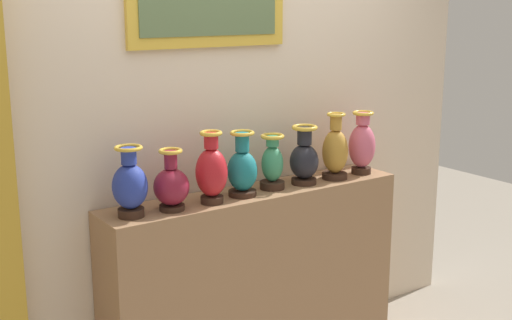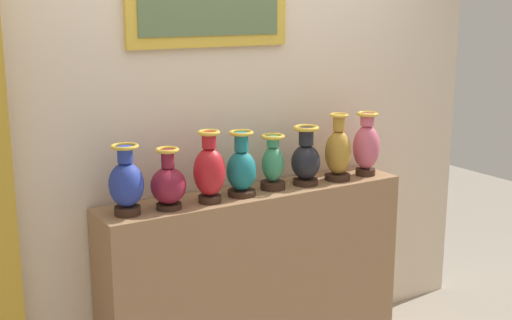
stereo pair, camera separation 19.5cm
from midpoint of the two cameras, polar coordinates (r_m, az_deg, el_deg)
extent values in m
cube|color=#99704C|center=(3.95, 1.43, -9.89)|extent=(1.80, 0.34, 1.04)
cube|color=beige|center=(3.88, -0.33, 4.32)|extent=(3.42, 0.10, 2.94)
cylinder|color=#382319|center=(3.40, -9.04, -4.18)|extent=(0.13, 0.13, 0.04)
ellipsoid|color=#263899|center=(3.37, -9.12, -2.05)|extent=(0.17, 0.17, 0.22)
cylinder|color=#263899|center=(3.33, -9.21, 0.44)|extent=(0.07, 0.07, 0.08)
torus|color=gold|center=(3.32, -9.24, 1.12)|extent=(0.14, 0.14, 0.02)
cylinder|color=#382319|center=(3.48, -5.66, -3.85)|extent=(0.13, 0.13, 0.03)
ellipsoid|color=maroon|center=(3.45, -5.70, -2.14)|extent=(0.18, 0.18, 0.19)
cylinder|color=maroon|center=(3.41, -5.75, 0.10)|extent=(0.07, 0.07, 0.09)
torus|color=gold|center=(3.40, -5.77, 0.82)|extent=(0.12, 0.12, 0.02)
cylinder|color=#382319|center=(3.57, -2.30, -3.26)|extent=(0.12, 0.12, 0.04)
ellipsoid|color=red|center=(3.53, -2.32, -1.00)|extent=(0.17, 0.17, 0.25)
cylinder|color=red|center=(3.49, -2.35, 1.64)|extent=(0.07, 0.07, 0.08)
torus|color=gold|center=(3.48, -2.36, 2.28)|extent=(0.12, 0.12, 0.02)
cylinder|color=#382319|center=(3.69, 0.30, -2.76)|extent=(0.15, 0.15, 0.03)
ellipsoid|color=#19727A|center=(3.66, 0.31, -0.91)|extent=(0.16, 0.16, 0.22)
cylinder|color=#19727A|center=(3.62, 0.31, 1.50)|extent=(0.07, 0.07, 0.10)
torus|color=gold|center=(3.61, 0.31, 2.27)|extent=(0.13, 0.13, 0.02)
cylinder|color=#382319|center=(3.82, 2.86, -2.12)|extent=(0.14, 0.14, 0.04)
ellipsoid|color=#388C60|center=(3.79, 2.88, -0.35)|extent=(0.12, 0.12, 0.20)
cylinder|color=#388C60|center=(3.76, 2.91, 1.55)|extent=(0.07, 0.07, 0.06)
torus|color=gold|center=(3.76, 2.91, 1.96)|extent=(0.13, 0.13, 0.02)
cylinder|color=#382319|center=(3.93, 5.55, -1.82)|extent=(0.14, 0.14, 0.03)
ellipsoid|color=black|center=(3.90, 5.59, -0.18)|extent=(0.17, 0.17, 0.20)
cylinder|color=black|center=(3.87, 5.64, 1.95)|extent=(0.08, 0.08, 0.10)
torus|color=gold|center=(3.86, 5.65, 2.66)|extent=(0.15, 0.15, 0.02)
cylinder|color=#382319|center=(4.05, 8.16, -1.40)|extent=(0.15, 0.15, 0.03)
ellipsoid|color=#B27F2D|center=(4.02, 8.23, 0.62)|extent=(0.15, 0.15, 0.26)
cylinder|color=#B27F2D|center=(3.98, 8.31, 3.07)|extent=(0.07, 0.07, 0.09)
torus|color=gold|center=(3.98, 8.33, 3.71)|extent=(0.11, 0.11, 0.02)
cylinder|color=#382319|center=(4.19, 10.41, -0.97)|extent=(0.12, 0.12, 0.04)
ellipsoid|color=#CC5972|center=(4.15, 10.49, 1.05)|extent=(0.16, 0.16, 0.26)
cylinder|color=#CC5972|center=(4.12, 10.59, 3.31)|extent=(0.08, 0.08, 0.07)
torus|color=gold|center=(4.12, 10.61, 3.78)|extent=(0.13, 0.13, 0.02)
camera|label=1|loc=(0.10, -88.50, 0.35)|focal=48.07mm
camera|label=2|loc=(0.10, 91.50, -0.35)|focal=48.07mm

